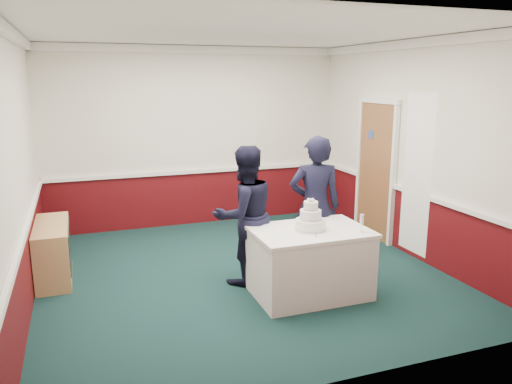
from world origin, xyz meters
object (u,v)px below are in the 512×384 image
object	(u,v)px
sideboard	(53,251)
cake_knife	(316,235)
person_man	(245,215)
person_woman	(315,206)
champagne_flute	(362,220)
wedding_cake	(310,220)
cake_table	(309,262)

from	to	relation	value
sideboard	cake_knife	xyz separation A→B (m)	(2.79, -1.75, 0.44)
cake_knife	person_man	xyz separation A→B (m)	(-0.55, 0.81, 0.06)
sideboard	person_man	size ratio (longest dim) A/B	0.70
person_man	person_woman	size ratio (longest dim) A/B	0.95
cake_knife	champagne_flute	world-z (taller)	champagne_flute
wedding_cake	person_man	bearing A→B (deg)	133.60
cake_knife	champagne_flute	xyz separation A→B (m)	(0.53, -0.08, 0.14)
cake_table	cake_knife	bearing A→B (deg)	-98.53
wedding_cake	champagne_flute	distance (m)	0.57
wedding_cake	sideboard	bearing A→B (deg)	151.18
cake_knife	champagne_flute	distance (m)	0.55
person_man	cake_table	bearing A→B (deg)	123.19
cake_knife	person_woman	xyz separation A→B (m)	(0.36, 0.75, 0.11)
cake_knife	sideboard	bearing A→B (deg)	171.46
cake_knife	person_man	world-z (taller)	person_man
sideboard	cake_knife	size ratio (longest dim) A/B	5.45
person_man	sideboard	bearing A→B (deg)	-33.17
wedding_cake	person_man	world-z (taller)	person_man
person_woman	cake_knife	bearing A→B (deg)	81.41
champagne_flute	person_woman	size ratio (longest dim) A/B	0.11
sideboard	champagne_flute	distance (m)	3.83
cake_table	person_woman	size ratio (longest dim) A/B	0.73
wedding_cake	cake_knife	bearing A→B (deg)	-98.53
sideboard	person_woman	world-z (taller)	person_woman
wedding_cake	champagne_flute	world-z (taller)	wedding_cake
sideboard	wedding_cake	size ratio (longest dim) A/B	3.30
sideboard	champagne_flute	world-z (taller)	champagne_flute
person_woman	champagne_flute	bearing A→B (deg)	118.60
sideboard	wedding_cake	bearing A→B (deg)	-28.82
sideboard	cake_knife	distance (m)	3.32
wedding_cake	champagne_flute	bearing A→B (deg)	-29.25
cake_table	cake_knife	world-z (taller)	cake_knife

